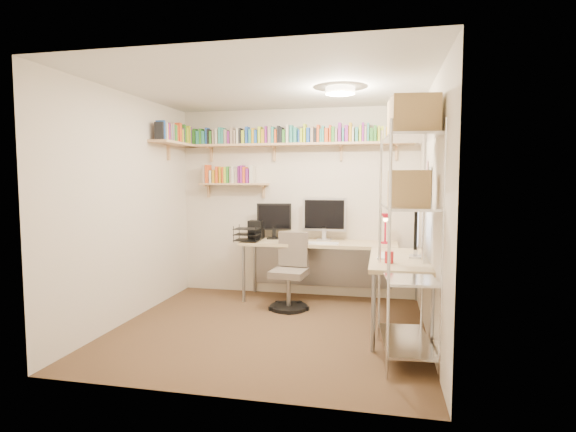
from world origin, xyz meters
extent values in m
plane|color=#3F281B|center=(0.00, 0.00, 0.00)|extent=(3.20, 3.20, 0.00)
cube|color=beige|center=(0.00, 1.50, 1.25)|extent=(3.20, 0.04, 2.50)
cube|color=beige|center=(-1.60, 0.00, 1.25)|extent=(0.04, 3.00, 2.50)
cube|color=beige|center=(1.60, 0.00, 1.25)|extent=(0.04, 3.00, 2.50)
cube|color=beige|center=(0.00, -1.50, 1.25)|extent=(3.20, 0.04, 2.50)
cube|color=silver|center=(0.00, 0.00, 2.50)|extent=(3.20, 3.00, 0.04)
cube|color=white|center=(1.59, 0.55, 1.55)|extent=(0.01, 0.30, 0.42)
cube|color=white|center=(1.59, 0.15, 1.50)|extent=(0.01, 0.28, 0.38)
cylinder|color=#FFEAC6|center=(0.70, 0.20, 2.46)|extent=(0.30, 0.30, 0.06)
cube|color=#DBB27B|center=(0.00, 1.38, 2.02)|extent=(3.05, 0.25, 0.03)
cube|color=#DBB27B|center=(-1.48, 0.95, 2.02)|extent=(0.25, 1.00, 0.03)
cube|color=#DBB27B|center=(-0.85, 1.40, 1.50)|extent=(0.95, 0.20, 0.02)
cube|color=#DBB27B|center=(-1.20, 1.44, 1.95)|extent=(0.03, 0.20, 0.20)
cube|color=#DBB27B|center=(-0.30, 1.44, 1.95)|extent=(0.03, 0.20, 0.20)
cube|color=#DBB27B|center=(0.60, 1.44, 1.95)|extent=(0.03, 0.20, 0.20)
cube|color=#DBB27B|center=(1.30, 1.44, 1.95)|extent=(0.03, 0.20, 0.20)
cube|color=#337F2A|center=(-1.47, 1.38, 2.13)|extent=(0.03, 0.13, 0.19)
cube|color=#337F2A|center=(-1.43, 1.38, 2.13)|extent=(0.03, 0.15, 0.19)
cube|color=#337F2A|center=(-1.39, 1.38, 2.14)|extent=(0.04, 0.12, 0.21)
cube|color=teal|center=(-1.33, 1.38, 2.13)|extent=(0.04, 0.15, 0.18)
cube|color=#337F2A|center=(-1.30, 1.38, 2.14)|extent=(0.03, 0.13, 0.21)
cube|color=teal|center=(-1.25, 1.38, 2.13)|extent=(0.04, 0.12, 0.18)
cube|color=#214FAA|center=(-1.21, 1.38, 2.15)|extent=(0.02, 0.13, 0.23)
cube|color=black|center=(-1.18, 1.38, 2.14)|extent=(0.03, 0.13, 0.20)
cube|color=#337F2A|center=(-1.15, 1.38, 2.12)|extent=(0.03, 0.15, 0.18)
cube|color=gray|center=(-1.11, 1.38, 2.13)|extent=(0.02, 0.14, 0.20)
cube|color=beige|center=(-1.07, 1.38, 2.14)|extent=(0.04, 0.12, 0.21)
cube|color=teal|center=(-1.01, 1.38, 2.15)|extent=(0.04, 0.15, 0.22)
cube|color=teal|center=(-0.98, 1.38, 2.14)|extent=(0.02, 0.15, 0.22)
cube|color=gray|center=(-0.94, 1.38, 2.13)|extent=(0.04, 0.13, 0.19)
cube|color=#812280|center=(-0.90, 1.38, 2.12)|extent=(0.03, 0.11, 0.17)
cube|color=gray|center=(-0.85, 1.38, 2.15)|extent=(0.04, 0.14, 0.23)
cube|color=gray|center=(-0.81, 1.38, 2.13)|extent=(0.02, 0.14, 0.18)
cube|color=beige|center=(-0.77, 1.38, 2.14)|extent=(0.03, 0.14, 0.21)
cube|color=black|center=(-0.73, 1.38, 2.14)|extent=(0.02, 0.11, 0.21)
cube|color=#AFCB26|center=(-0.69, 1.38, 2.12)|extent=(0.04, 0.12, 0.18)
cube|color=#214FAA|center=(-0.64, 1.38, 2.15)|extent=(0.04, 0.13, 0.23)
cube|color=teal|center=(-0.60, 1.38, 2.13)|extent=(0.03, 0.13, 0.19)
cube|color=#C39216|center=(-0.55, 1.38, 2.14)|extent=(0.03, 0.13, 0.20)
cube|color=#214FAA|center=(-0.52, 1.38, 2.12)|extent=(0.03, 0.15, 0.18)
cube|color=#AFCB26|center=(-0.47, 1.38, 2.15)|extent=(0.04, 0.13, 0.22)
cube|color=#C39216|center=(-0.42, 1.38, 2.13)|extent=(0.04, 0.12, 0.18)
cube|color=#812280|center=(-0.38, 1.38, 2.15)|extent=(0.03, 0.13, 0.23)
cube|color=gray|center=(-0.33, 1.38, 2.15)|extent=(0.04, 0.12, 0.23)
cube|color=teal|center=(-0.29, 1.38, 2.14)|extent=(0.03, 0.11, 0.22)
cube|color=#D94E1C|center=(-0.25, 1.38, 2.13)|extent=(0.03, 0.13, 0.18)
cube|color=black|center=(-0.21, 1.38, 2.15)|extent=(0.03, 0.12, 0.23)
cube|color=black|center=(-0.18, 1.38, 2.14)|extent=(0.03, 0.15, 0.21)
cube|color=#337F2A|center=(-0.14, 1.38, 2.12)|extent=(0.03, 0.15, 0.17)
cube|color=beige|center=(-0.09, 1.38, 2.15)|extent=(0.03, 0.15, 0.24)
cube|color=teal|center=(-0.04, 1.38, 2.15)|extent=(0.04, 0.12, 0.23)
cube|color=teal|center=(0.01, 1.38, 2.13)|extent=(0.04, 0.14, 0.20)
cube|color=#214FAA|center=(0.06, 1.38, 2.12)|extent=(0.03, 0.11, 0.17)
cube|color=#AFCB26|center=(0.10, 1.38, 2.13)|extent=(0.03, 0.14, 0.19)
cube|color=#AFCB26|center=(0.14, 1.38, 2.16)|extent=(0.03, 0.13, 0.24)
cube|color=#214FAA|center=(0.19, 1.38, 2.13)|extent=(0.04, 0.15, 0.19)
cube|color=gray|center=(0.24, 1.38, 2.14)|extent=(0.04, 0.14, 0.21)
cube|color=black|center=(0.28, 1.38, 2.13)|extent=(0.04, 0.12, 0.18)
cube|color=#D94E1C|center=(0.32, 1.38, 2.15)|extent=(0.03, 0.15, 0.23)
cube|color=teal|center=(0.35, 1.38, 2.12)|extent=(0.02, 0.12, 0.17)
cube|color=teal|center=(0.38, 1.38, 2.14)|extent=(0.03, 0.13, 0.21)
cube|color=#D94E1C|center=(0.42, 1.38, 2.13)|extent=(0.04, 0.12, 0.18)
cube|color=#D94E1C|center=(0.47, 1.38, 2.14)|extent=(0.02, 0.14, 0.22)
cube|color=#337F2A|center=(0.51, 1.38, 2.13)|extent=(0.04, 0.15, 0.20)
cube|color=gray|center=(0.55, 1.38, 2.12)|extent=(0.03, 0.13, 0.18)
cube|color=#812280|center=(0.59, 1.38, 2.16)|extent=(0.04, 0.11, 0.25)
cube|color=teal|center=(0.63, 1.38, 2.13)|extent=(0.02, 0.13, 0.18)
cube|color=#812280|center=(0.68, 1.38, 2.14)|extent=(0.04, 0.15, 0.21)
cube|color=#C39216|center=(0.72, 1.38, 2.16)|extent=(0.03, 0.12, 0.24)
cube|color=beige|center=(0.76, 1.38, 2.13)|extent=(0.02, 0.14, 0.19)
cube|color=teal|center=(0.80, 1.38, 2.13)|extent=(0.04, 0.11, 0.19)
cube|color=#AFCB26|center=(0.85, 1.38, 2.14)|extent=(0.03, 0.11, 0.21)
cube|color=#812280|center=(0.88, 1.38, 2.16)|extent=(0.03, 0.14, 0.24)
cube|color=gray|center=(0.92, 1.38, 2.13)|extent=(0.03, 0.15, 0.20)
cube|color=teal|center=(0.95, 1.38, 2.15)|extent=(0.02, 0.14, 0.23)
cube|color=#337F2A|center=(0.99, 1.38, 2.12)|extent=(0.04, 0.11, 0.17)
cube|color=#337F2A|center=(1.03, 1.38, 2.14)|extent=(0.04, 0.14, 0.20)
cube|color=#AFCB26|center=(1.08, 1.38, 2.13)|extent=(0.03, 0.13, 0.20)
cube|color=#AFCB26|center=(1.12, 1.38, 2.13)|extent=(0.03, 0.12, 0.19)
cube|color=beige|center=(1.15, 1.38, 2.13)|extent=(0.02, 0.12, 0.19)
cube|color=#C39216|center=(1.18, 1.38, 2.12)|extent=(0.02, 0.11, 0.18)
cube|color=beige|center=(1.21, 1.38, 2.14)|extent=(0.03, 0.14, 0.21)
cube|color=#AFCB26|center=(1.27, 1.38, 2.15)|extent=(0.04, 0.12, 0.22)
cube|color=#337F2A|center=(1.31, 1.38, 2.15)|extent=(0.04, 0.11, 0.23)
cube|color=#337F2A|center=(1.35, 1.38, 2.13)|extent=(0.03, 0.13, 0.19)
cube|color=beige|center=(1.39, 1.38, 2.15)|extent=(0.04, 0.11, 0.23)
cube|color=#812280|center=(1.43, 1.38, 2.15)|extent=(0.03, 0.13, 0.23)
cube|color=black|center=(-1.48, 0.51, 2.14)|extent=(0.11, 0.02, 0.21)
cube|color=#214FAA|center=(-1.48, 0.55, 2.15)|extent=(0.11, 0.03, 0.23)
cube|color=beige|center=(-1.48, 0.59, 2.14)|extent=(0.14, 0.03, 0.22)
cube|color=#D94E1C|center=(-1.48, 0.62, 2.14)|extent=(0.13, 0.03, 0.20)
cube|color=#812280|center=(-1.48, 0.66, 2.14)|extent=(0.13, 0.04, 0.21)
cube|color=gray|center=(-1.48, 0.71, 2.14)|extent=(0.14, 0.03, 0.21)
cube|color=#214FAA|center=(-1.48, 0.74, 2.14)|extent=(0.12, 0.02, 0.20)
cube|color=gray|center=(-1.48, 0.78, 2.15)|extent=(0.12, 0.03, 0.24)
cube|color=#337F2A|center=(-1.48, 0.82, 2.14)|extent=(0.13, 0.03, 0.21)
cube|color=#337F2A|center=(-1.48, 0.86, 2.14)|extent=(0.12, 0.04, 0.21)
cube|color=#D94E1C|center=(-1.48, 0.90, 2.15)|extent=(0.11, 0.03, 0.22)
cube|color=#D94E1C|center=(-1.48, 0.95, 2.16)|extent=(0.14, 0.04, 0.25)
cube|color=#D94E1C|center=(-1.48, 0.99, 2.16)|extent=(0.13, 0.03, 0.25)
cube|color=#AFCB26|center=(-1.48, 1.03, 2.12)|extent=(0.13, 0.04, 0.17)
cube|color=#812280|center=(-1.48, 1.07, 2.13)|extent=(0.11, 0.03, 0.19)
cube|color=#337F2A|center=(-1.48, 1.11, 2.16)|extent=(0.12, 0.04, 0.25)
cube|color=#AFCB26|center=(-1.48, 1.16, 2.14)|extent=(0.14, 0.03, 0.21)
cube|color=#C39216|center=(-1.48, 1.21, 2.15)|extent=(0.12, 0.04, 0.22)
cube|color=#AFCB26|center=(-1.48, 1.26, 2.16)|extent=(0.13, 0.03, 0.24)
cube|color=#812280|center=(-1.48, 1.30, 2.15)|extent=(0.12, 0.03, 0.24)
cube|color=#C39216|center=(-1.48, 1.34, 2.14)|extent=(0.13, 0.04, 0.20)
cube|color=gray|center=(-1.26, 1.40, 1.64)|extent=(0.03, 0.13, 0.25)
cube|color=#D94E1C|center=(-1.22, 1.40, 1.64)|extent=(0.04, 0.14, 0.25)
cube|color=beige|center=(-1.17, 1.40, 1.60)|extent=(0.03, 0.14, 0.17)
cube|color=#C39216|center=(-1.12, 1.40, 1.60)|extent=(0.03, 0.14, 0.18)
cube|color=#D94E1C|center=(-1.08, 1.40, 1.63)|extent=(0.04, 0.13, 0.23)
cube|color=#C39216|center=(-1.03, 1.40, 1.62)|extent=(0.03, 0.15, 0.22)
cube|color=#D94E1C|center=(-0.99, 1.40, 1.62)|extent=(0.02, 0.12, 0.21)
cube|color=#AFCB26|center=(-0.96, 1.40, 1.62)|extent=(0.03, 0.14, 0.22)
cube|color=#337F2A|center=(-0.92, 1.40, 1.62)|extent=(0.03, 0.14, 0.22)
cube|color=gray|center=(-0.88, 1.40, 1.62)|extent=(0.02, 0.13, 0.21)
cube|color=beige|center=(-0.85, 1.40, 1.62)|extent=(0.03, 0.15, 0.22)
cube|color=gray|center=(-0.80, 1.40, 1.62)|extent=(0.04, 0.11, 0.21)
cube|color=#812280|center=(-0.77, 1.40, 1.63)|extent=(0.02, 0.12, 0.23)
cube|color=#812280|center=(-0.73, 1.40, 1.63)|extent=(0.03, 0.15, 0.24)
cube|color=#D94E1C|center=(-0.69, 1.40, 1.62)|extent=(0.03, 0.15, 0.22)
cube|color=#812280|center=(-0.64, 1.40, 1.61)|extent=(0.04, 0.14, 0.20)
cube|color=beige|center=(-0.59, 1.40, 1.63)|extent=(0.04, 0.14, 0.24)
cube|color=tan|center=(0.35, 1.22, 0.75)|extent=(1.97, 0.62, 0.04)
cube|color=tan|center=(1.33, 0.21, 0.75)|extent=(0.62, 1.35, 0.04)
cylinder|color=gray|center=(-0.58, 0.96, 0.36)|extent=(0.04, 0.04, 0.73)
cylinder|color=gray|center=(-0.58, 1.48, 0.36)|extent=(0.04, 0.04, 0.73)
cylinder|color=gray|center=(1.59, 1.48, 0.36)|extent=(0.04, 0.04, 0.73)
cylinder|color=gray|center=(1.08, -0.41, 0.36)|extent=(0.04, 0.04, 0.73)
cylinder|color=gray|center=(1.59, -0.41, 0.36)|extent=(0.04, 0.04, 0.73)
cube|color=gray|center=(0.35, 1.49, 0.41)|extent=(1.87, 0.02, 0.57)
cube|color=silver|center=(0.40, 1.34, 1.11)|extent=(0.57, 0.03, 0.44)
cube|color=black|center=(0.40, 1.32, 1.11)|extent=(0.51, 0.00, 0.38)
cube|color=black|center=(-0.27, 1.34, 1.07)|extent=(0.46, 0.03, 0.35)
cube|color=black|center=(1.48, 0.27, 1.09)|extent=(0.03, 0.60, 0.39)
cube|color=white|center=(1.46, 0.27, 1.09)|extent=(0.00, 0.54, 0.34)
cube|color=white|center=(0.40, 1.03, 0.77)|extent=(0.44, 0.13, 0.02)
cube|color=white|center=(1.18, 0.27, 0.77)|extent=(0.13, 0.41, 0.02)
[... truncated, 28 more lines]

